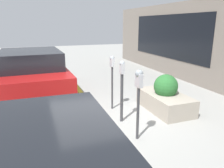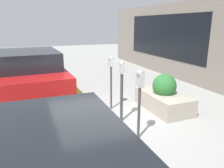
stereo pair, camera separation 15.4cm
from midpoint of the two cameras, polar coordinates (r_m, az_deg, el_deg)
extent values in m
plane|color=#999993|center=(5.38, -2.06, -10.36)|extent=(40.00, 40.00, 0.00)
cube|color=gold|center=(5.35, -2.88, -10.30)|extent=(19.00, 0.16, 0.04)
cube|color=black|center=(10.71, 12.58, 12.07)|extent=(5.70, 0.02, 1.94)
cylinder|color=#38383D|center=(4.55, 6.08, -7.61)|extent=(0.06, 0.06, 1.13)
cube|color=#B7B7BC|center=(4.32, 6.34, 1.00)|extent=(0.19, 0.09, 0.27)
sphere|color=gray|center=(4.29, 6.39, 2.76)|extent=(0.16, 0.16, 0.16)
cylinder|color=#38383D|center=(5.31, 1.68, -3.67)|extent=(0.07, 0.07, 1.21)
cube|color=#B7B7BC|center=(5.11, 1.74, 4.06)|extent=(0.15, 0.09, 0.24)
sphere|color=gray|center=(5.09, 1.75, 5.41)|extent=(0.13, 0.13, 0.13)
cylinder|color=#38383D|center=(6.08, -0.96, -1.09)|extent=(0.05, 0.05, 1.22)
cube|color=#B7B7BC|center=(5.92, -0.99, 5.67)|extent=(0.15, 0.09, 0.23)
sphere|color=gray|center=(5.90, -0.99, 6.77)|extent=(0.13, 0.13, 0.13)
cube|color=#A39989|center=(6.32, 12.59, -4.40)|extent=(1.68, 0.92, 0.48)
sphere|color=#28662D|center=(6.18, 12.84, -0.45)|extent=(0.66, 0.66, 0.66)
cube|color=black|center=(2.11, -18.36, -19.09)|extent=(2.35, 1.54, 0.44)
cylinder|color=black|center=(3.98, -7.23, -15.37)|extent=(0.62, 0.21, 0.62)
cube|color=maroon|center=(7.52, -21.24, 1.72)|extent=(4.30, 2.10, 0.67)
cube|color=black|center=(7.25, -21.67, 6.01)|extent=(2.25, 1.81, 0.52)
cylinder|color=black|center=(8.93, -15.38, 2.04)|extent=(0.71, 0.24, 0.71)
cylinder|color=black|center=(8.92, -27.11, 0.87)|extent=(0.71, 0.24, 0.71)
cylinder|color=black|center=(6.41, -12.46, -2.98)|extent=(0.71, 0.24, 0.71)
camera|label=1|loc=(0.08, 89.13, 0.24)|focal=35.00mm
camera|label=2|loc=(0.08, -90.87, -0.24)|focal=35.00mm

